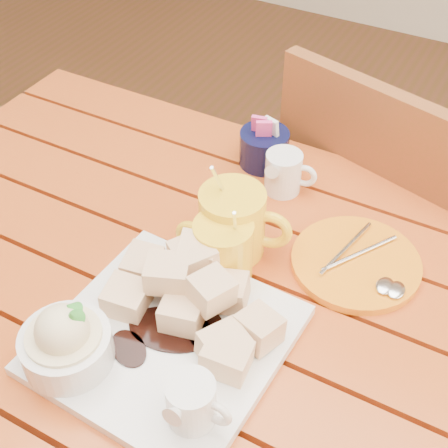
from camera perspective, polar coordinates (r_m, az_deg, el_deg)
The scene contains 8 objects.
table at distance 0.98m, azimuth -1.51°, elevation -10.25°, with size 1.20×0.79×0.75m.
dessert_plate at distance 0.81m, azimuth -6.76°, elevation -9.52°, with size 0.30×0.30×0.12m.
coffee_mug_left at distance 0.89m, azimuth -0.24°, elevation -2.23°, with size 0.12×0.09×0.14m.
coffee_mug_right at distance 0.91m, azimuth 0.95°, elevation 0.17°, with size 0.14×0.10×0.16m.
cream_pitcher at distance 1.04m, azimuth 5.52°, elevation 4.74°, with size 0.09×0.07×0.07m.
sugar_caddy at distance 1.10m, azimuth 3.69°, elevation 7.03°, with size 0.09×0.09×0.09m.
orange_saucer at distance 0.94m, azimuth 12.04°, elevation -3.52°, with size 0.19×0.19×0.02m.
chair_far at distance 1.37m, azimuth 14.75°, elevation -1.11°, with size 0.52×0.52×0.90m.
Camera 1 is at (0.30, -0.50, 1.43)m, focal length 50.00 mm.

